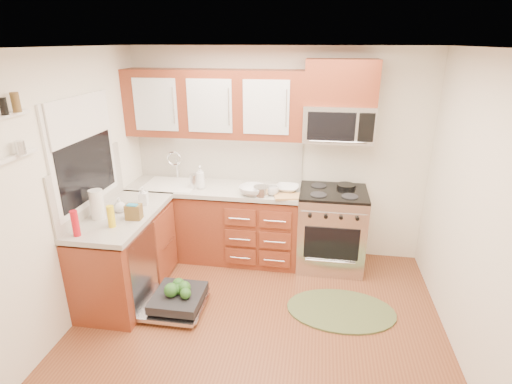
% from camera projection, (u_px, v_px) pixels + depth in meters
% --- Properties ---
extents(floor, '(3.50, 3.50, 0.00)m').
position_uv_depth(floor, '(255.00, 339.00, 3.64)').
color(floor, brown).
rests_on(floor, ground).
extents(ceiling, '(3.50, 3.50, 0.00)m').
position_uv_depth(ceiling, '(254.00, 48.00, 2.75)').
color(ceiling, white).
rests_on(ceiling, ground).
extents(wall_back, '(3.50, 0.04, 2.50)m').
position_uv_depth(wall_back, '(278.00, 155.00, 4.81)').
color(wall_back, white).
rests_on(wall_back, ground).
extents(wall_left, '(0.04, 3.50, 2.50)m').
position_uv_depth(wall_left, '(55.00, 201.00, 3.45)').
color(wall_left, white).
rests_on(wall_left, ground).
extents(wall_right, '(0.04, 3.50, 2.50)m').
position_uv_depth(wall_right, '(489.00, 229.00, 2.94)').
color(wall_right, white).
rests_on(wall_right, ground).
extents(base_cabinet_back, '(2.05, 0.60, 0.85)m').
position_uv_depth(base_cabinet_back, '(216.00, 224.00, 4.93)').
color(base_cabinet_back, maroon).
rests_on(base_cabinet_back, ground).
extents(base_cabinet_left, '(0.60, 1.25, 0.85)m').
position_uv_depth(base_cabinet_left, '(126.00, 257.00, 4.18)').
color(base_cabinet_left, maroon).
rests_on(base_cabinet_left, ground).
extents(countertop_back, '(2.07, 0.64, 0.05)m').
position_uv_depth(countertop_back, '(214.00, 188.00, 4.75)').
color(countertop_back, beige).
rests_on(countertop_back, base_cabinet_back).
extents(countertop_left, '(0.64, 1.27, 0.05)m').
position_uv_depth(countertop_left, '(122.00, 215.00, 4.01)').
color(countertop_left, beige).
rests_on(countertop_left, base_cabinet_left).
extents(backsplash_back, '(2.05, 0.02, 0.57)m').
position_uv_depth(backsplash_back, '(219.00, 156.00, 4.92)').
color(backsplash_back, '#B5AFA2').
rests_on(backsplash_back, ground).
extents(backsplash_left, '(0.02, 1.25, 0.57)m').
position_uv_depth(backsplash_left, '(90.00, 185.00, 3.95)').
color(backsplash_left, '#B5AFA2').
rests_on(backsplash_left, ground).
extents(upper_cabinets, '(2.05, 0.35, 0.75)m').
position_uv_depth(upper_cabinets, '(214.00, 104.00, 4.53)').
color(upper_cabinets, maroon).
rests_on(upper_cabinets, ground).
extents(cabinet_over_mw, '(0.76, 0.35, 0.47)m').
position_uv_depth(cabinet_over_mw, '(341.00, 82.00, 4.23)').
color(cabinet_over_mw, maroon).
rests_on(cabinet_over_mw, ground).
extents(range, '(0.76, 0.64, 0.95)m').
position_uv_depth(range, '(331.00, 229.00, 4.69)').
color(range, silver).
rests_on(range, ground).
extents(microwave, '(0.76, 0.38, 0.40)m').
position_uv_depth(microwave, '(338.00, 123.00, 4.36)').
color(microwave, silver).
rests_on(microwave, ground).
extents(sink, '(0.62, 0.50, 0.26)m').
position_uv_depth(sink, '(172.00, 194.00, 4.85)').
color(sink, white).
rests_on(sink, ground).
extents(dishwasher, '(0.70, 0.60, 0.20)m').
position_uv_depth(dishwasher, '(175.00, 301.00, 4.01)').
color(dishwasher, silver).
rests_on(dishwasher, ground).
extents(window, '(0.03, 1.05, 1.05)m').
position_uv_depth(window, '(83.00, 152.00, 3.80)').
color(window, white).
rests_on(window, ground).
extents(window_blind, '(0.02, 0.96, 0.40)m').
position_uv_depth(window_blind, '(80.00, 118.00, 3.68)').
color(window_blind, white).
rests_on(window_blind, ground).
extents(shelf_upper, '(0.04, 0.40, 0.03)m').
position_uv_depth(shelf_upper, '(8.00, 115.00, 2.84)').
color(shelf_upper, white).
rests_on(shelf_upper, ground).
extents(shelf_lower, '(0.04, 0.40, 0.03)m').
position_uv_depth(shelf_lower, '(17.00, 156.00, 2.95)').
color(shelf_lower, white).
rests_on(shelf_lower, ground).
extents(rug, '(1.09, 0.71, 0.02)m').
position_uv_depth(rug, '(341.00, 310.00, 4.01)').
color(rug, '#59663A').
rests_on(rug, ground).
extents(skillet, '(0.24, 0.24, 0.04)m').
position_uv_depth(skillet, '(346.00, 186.00, 4.62)').
color(skillet, black).
rests_on(skillet, range).
extents(stock_pot, '(0.22, 0.22, 0.11)m').
position_uv_depth(stock_pot, '(261.00, 191.00, 4.43)').
color(stock_pot, silver).
rests_on(stock_pot, countertop_back).
extents(cutting_board, '(0.34, 0.25, 0.02)m').
position_uv_depth(cutting_board, '(288.00, 196.00, 4.41)').
color(cutting_board, tan).
rests_on(cutting_board, countertop_back).
extents(canister, '(0.12, 0.12, 0.17)m').
position_uv_depth(canister, '(194.00, 181.00, 4.66)').
color(canister, silver).
rests_on(canister, countertop_back).
extents(paper_towel_roll, '(0.16, 0.16, 0.29)m').
position_uv_depth(paper_towel_roll, '(97.00, 204.00, 3.84)').
color(paper_towel_roll, white).
rests_on(paper_towel_roll, countertop_left).
extents(mustard_bottle, '(0.08, 0.08, 0.21)m').
position_uv_depth(mustard_bottle, '(111.00, 216.00, 3.68)').
color(mustard_bottle, yellow).
rests_on(mustard_bottle, countertop_left).
extents(red_bottle, '(0.07, 0.07, 0.24)m').
position_uv_depth(red_bottle, '(75.00, 223.00, 3.50)').
color(red_bottle, red).
rests_on(red_bottle, countertop_left).
extents(wooden_box, '(0.16, 0.12, 0.15)m').
position_uv_depth(wooden_box, '(134.00, 212.00, 3.85)').
color(wooden_box, brown).
rests_on(wooden_box, countertop_left).
extents(blue_carton, '(0.10, 0.06, 0.16)m').
position_uv_depth(blue_carton, '(133.00, 212.00, 3.83)').
color(blue_carton, teal).
rests_on(blue_carton, countertop_left).
extents(bowl_a, '(0.29, 0.29, 0.07)m').
position_uv_depth(bowl_a, '(287.00, 189.00, 4.58)').
color(bowl_a, '#999999').
rests_on(bowl_a, countertop_back).
extents(bowl_b, '(0.31, 0.31, 0.10)m').
position_uv_depth(bowl_b, '(253.00, 190.00, 4.48)').
color(bowl_b, '#999999').
rests_on(bowl_b, countertop_back).
extents(cup, '(0.14, 0.14, 0.11)m').
position_uv_depth(cup, '(273.00, 191.00, 4.46)').
color(cup, '#999999').
rests_on(cup, countertop_back).
extents(soap_bottle_a, '(0.13, 0.13, 0.27)m').
position_uv_depth(soap_bottle_a, '(200.00, 177.00, 4.63)').
color(soap_bottle_a, '#999999').
rests_on(soap_bottle_a, countertop_back).
extents(soap_bottle_b, '(0.10, 0.11, 0.20)m').
position_uv_depth(soap_bottle_b, '(143.00, 196.00, 4.18)').
color(soap_bottle_b, '#999999').
rests_on(soap_bottle_b, countertop_left).
extents(soap_bottle_c, '(0.12, 0.12, 0.15)m').
position_uv_depth(soap_bottle_c, '(119.00, 205.00, 4.01)').
color(soap_bottle_c, '#999999').
rests_on(soap_bottle_c, countertop_left).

